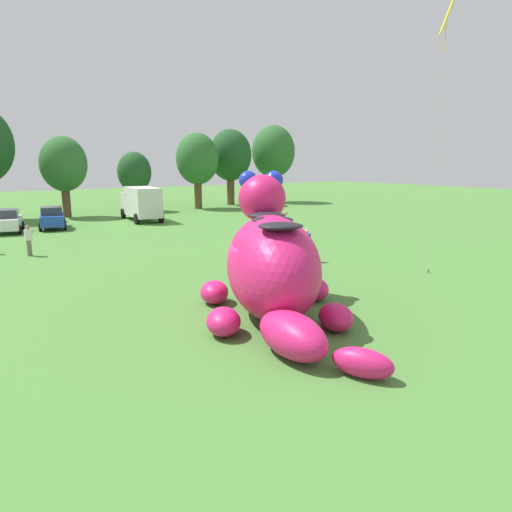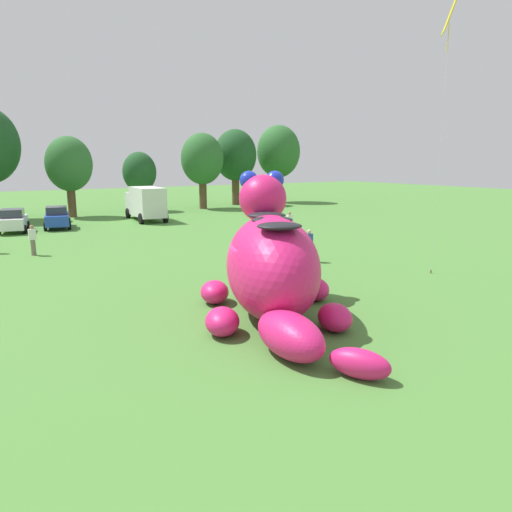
{
  "view_description": "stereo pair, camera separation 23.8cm",
  "coord_description": "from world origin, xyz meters",
  "px_view_note": "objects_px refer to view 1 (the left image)",
  "views": [
    {
      "loc": [
        -8.63,
        -12.93,
        5.2
      ],
      "look_at": [
        0.37,
        0.85,
        1.9
      ],
      "focal_mm": 33.43,
      "sensor_mm": 36.0,
      "label": 1
    },
    {
      "loc": [
        -8.43,
        -13.06,
        5.2
      ],
      "look_at": [
        0.37,
        0.85,
        1.9
      ],
      "focal_mm": 33.43,
      "sensor_mm": 36.0,
      "label": 2
    }
  ],
  "objects_px": {
    "tethered_flying_kite": "(447,22)",
    "giant_inflatable_creature": "(273,265)",
    "box_truck": "(141,202)",
    "car_blue": "(52,218)",
    "spectator_near_inflatable": "(286,224)",
    "spectator_by_cars": "(29,241)",
    "spectator_mid_field": "(307,246)",
    "spectator_far_side": "(275,253)",
    "car_white": "(8,221)"
  },
  "relations": [
    {
      "from": "giant_inflatable_creature",
      "to": "spectator_near_inflatable",
      "type": "bearing_deg",
      "value": 51.84
    },
    {
      "from": "tethered_flying_kite",
      "to": "giant_inflatable_creature",
      "type": "bearing_deg",
      "value": -173.35
    },
    {
      "from": "spectator_near_inflatable",
      "to": "spectator_far_side",
      "type": "distance_m",
      "value": 11.0
    },
    {
      "from": "spectator_mid_field",
      "to": "spectator_near_inflatable",
      "type": "bearing_deg",
      "value": 60.34
    },
    {
      "from": "car_white",
      "to": "spectator_near_inflatable",
      "type": "height_order",
      "value": "car_white"
    },
    {
      "from": "spectator_near_inflatable",
      "to": "tethered_flying_kite",
      "type": "height_order",
      "value": "tethered_flying_kite"
    },
    {
      "from": "spectator_near_inflatable",
      "to": "spectator_mid_field",
      "type": "relative_size",
      "value": 1.0
    },
    {
      "from": "car_blue",
      "to": "spectator_far_side",
      "type": "distance_m",
      "value": 22.21
    },
    {
      "from": "car_blue",
      "to": "spectator_far_side",
      "type": "xyz_separation_m",
      "value": [
        6.08,
        -21.37,
        -0.01
      ]
    },
    {
      "from": "box_truck",
      "to": "spectator_by_cars",
      "type": "relative_size",
      "value": 3.82
    },
    {
      "from": "car_white",
      "to": "spectator_by_cars",
      "type": "bearing_deg",
      "value": -90.36
    },
    {
      "from": "car_white",
      "to": "giant_inflatable_creature",
      "type": "bearing_deg",
      "value": -78.73
    },
    {
      "from": "spectator_mid_field",
      "to": "tethered_flying_kite",
      "type": "distance_m",
      "value": 11.86
    },
    {
      "from": "box_truck",
      "to": "spectator_far_side",
      "type": "height_order",
      "value": "box_truck"
    },
    {
      "from": "giant_inflatable_creature",
      "to": "spectator_by_cars",
      "type": "distance_m",
      "value": 16.81
    },
    {
      "from": "giant_inflatable_creature",
      "to": "spectator_by_cars",
      "type": "xyz_separation_m",
      "value": [
        -5.33,
        15.91,
        -0.92
      ]
    },
    {
      "from": "car_white",
      "to": "spectator_mid_field",
      "type": "xyz_separation_m",
      "value": [
        11.86,
        -20.14,
        -0.01
      ]
    },
    {
      "from": "spectator_by_cars",
      "to": "spectator_near_inflatable",
      "type": "bearing_deg",
      "value": -6.92
    },
    {
      "from": "spectator_near_inflatable",
      "to": "spectator_by_cars",
      "type": "relative_size",
      "value": 1.0
    },
    {
      "from": "car_white",
      "to": "spectator_near_inflatable",
      "type": "distance_m",
      "value": 20.47
    },
    {
      "from": "car_white",
      "to": "box_truck",
      "type": "relative_size",
      "value": 0.67
    },
    {
      "from": "giant_inflatable_creature",
      "to": "spectator_by_cars",
      "type": "height_order",
      "value": "giant_inflatable_creature"
    },
    {
      "from": "car_blue",
      "to": "car_white",
      "type": "bearing_deg",
      "value": -173.12
    },
    {
      "from": "car_white",
      "to": "spectator_far_side",
      "type": "height_order",
      "value": "car_white"
    },
    {
      "from": "giant_inflatable_creature",
      "to": "box_truck",
      "type": "distance_m",
      "value": 28.49
    },
    {
      "from": "car_white",
      "to": "spectator_by_cars",
      "type": "distance_m",
      "value": 10.52
    },
    {
      "from": "giant_inflatable_creature",
      "to": "car_white",
      "type": "xyz_separation_m",
      "value": [
        -5.27,
        26.43,
        -0.91
      ]
    },
    {
      "from": "spectator_far_side",
      "to": "tethered_flying_kite",
      "type": "bearing_deg",
      "value": -36.17
    },
    {
      "from": "giant_inflatable_creature",
      "to": "tethered_flying_kite",
      "type": "height_order",
      "value": "tethered_flying_kite"
    },
    {
      "from": "car_white",
      "to": "spectator_mid_field",
      "type": "relative_size",
      "value": 2.55
    },
    {
      "from": "spectator_near_inflatable",
      "to": "spectator_by_cars",
      "type": "height_order",
      "value": "same"
    },
    {
      "from": "spectator_far_side",
      "to": "giant_inflatable_creature",
      "type": "bearing_deg",
      "value": -126.04
    },
    {
      "from": "car_blue",
      "to": "spectator_far_side",
      "type": "relative_size",
      "value": 2.54
    },
    {
      "from": "car_blue",
      "to": "spectator_far_side",
      "type": "height_order",
      "value": "car_blue"
    },
    {
      "from": "car_blue",
      "to": "spectator_by_cars",
      "type": "distance_m",
      "value": 11.36
    },
    {
      "from": "spectator_mid_field",
      "to": "spectator_far_side",
      "type": "distance_m",
      "value": 2.77
    },
    {
      "from": "box_truck",
      "to": "tethered_flying_kite",
      "type": "height_order",
      "value": "tethered_flying_kite"
    },
    {
      "from": "box_truck",
      "to": "car_white",
      "type": "bearing_deg",
      "value": -171.87
    },
    {
      "from": "car_blue",
      "to": "box_truck",
      "type": "xyz_separation_m",
      "value": [
        7.6,
        1.16,
        0.74
      ]
    },
    {
      "from": "box_truck",
      "to": "spectator_near_inflatable",
      "type": "relative_size",
      "value": 3.82
    },
    {
      "from": "giant_inflatable_creature",
      "to": "spectator_mid_field",
      "type": "distance_m",
      "value": 9.15
    },
    {
      "from": "tethered_flying_kite",
      "to": "car_white",
      "type": "bearing_deg",
      "value": 120.85
    },
    {
      "from": "spectator_near_inflatable",
      "to": "spectator_far_side",
      "type": "relative_size",
      "value": 1.0
    },
    {
      "from": "spectator_mid_field",
      "to": "tethered_flying_kite",
      "type": "height_order",
      "value": "tethered_flying_kite"
    },
    {
      "from": "spectator_near_inflatable",
      "to": "spectator_mid_field",
      "type": "height_order",
      "value": "same"
    },
    {
      "from": "spectator_by_cars",
      "to": "tethered_flying_kite",
      "type": "distance_m",
      "value": 23.49
    },
    {
      "from": "spectator_mid_field",
      "to": "spectator_far_side",
      "type": "bearing_deg",
      "value": -162.19
    },
    {
      "from": "spectator_near_inflatable",
      "to": "spectator_mid_field",
      "type": "xyz_separation_m",
      "value": [
        -4.36,
        -7.65,
        0.0
      ]
    },
    {
      "from": "spectator_by_cars",
      "to": "box_truck",
      "type": "bearing_deg",
      "value": 48.11
    },
    {
      "from": "box_truck",
      "to": "car_blue",
      "type": "bearing_deg",
      "value": -171.35
    }
  ]
}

